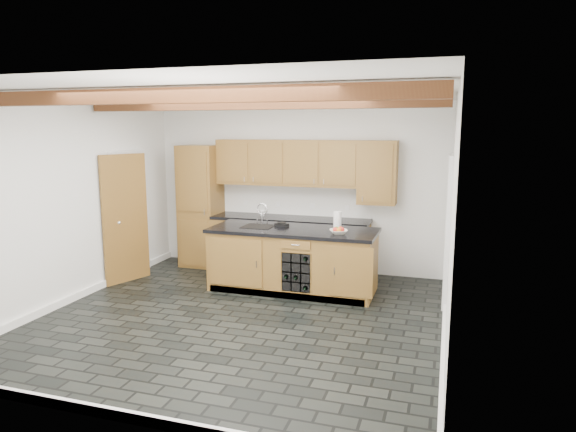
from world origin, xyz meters
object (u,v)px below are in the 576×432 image
(kitchen_scale, at_px, (282,224))
(fruit_bowl, at_px, (339,232))
(island, at_px, (293,260))
(paper_towel, at_px, (337,221))

(kitchen_scale, relative_size, fruit_bowl, 0.89)
(island, xyz_separation_m, kitchen_scale, (-0.23, 0.15, 0.49))
(fruit_bowl, bearing_deg, paper_towel, 105.28)
(fruit_bowl, relative_size, paper_towel, 0.93)
(island, distance_m, fruit_bowl, 0.88)
(fruit_bowl, bearing_deg, kitchen_scale, 161.90)
(island, bearing_deg, fruit_bowl, -12.60)
(fruit_bowl, height_order, paper_towel, paper_towel)
(island, bearing_deg, paper_towel, 11.94)
(kitchen_scale, bearing_deg, island, -16.46)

